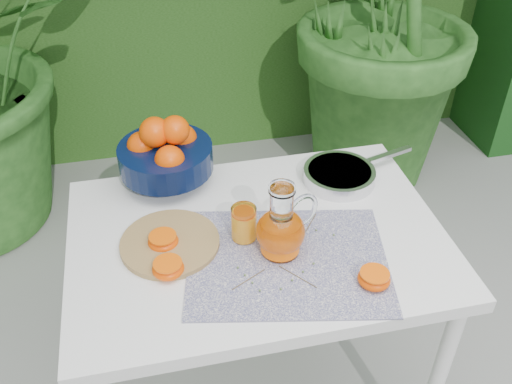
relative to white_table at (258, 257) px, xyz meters
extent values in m
cube|color=white|center=(0.00, 0.00, 0.06)|extent=(1.00, 0.70, 0.04)
cylinder|color=white|center=(-0.45, 0.30, -0.31)|extent=(0.04, 0.04, 0.71)
cylinder|color=white|center=(0.45, 0.30, -0.31)|extent=(0.04, 0.04, 0.71)
cube|color=#0D104C|center=(0.05, -0.11, 0.08)|extent=(0.57, 0.48, 0.00)
cylinder|color=olive|center=(-0.23, 0.01, 0.09)|extent=(0.32, 0.32, 0.02)
cylinder|color=black|center=(-0.21, 0.30, 0.10)|extent=(0.11, 0.11, 0.04)
cylinder|color=black|center=(-0.21, 0.30, 0.16)|extent=(0.31, 0.31, 0.08)
sphere|color=#ED2F02|center=(-0.27, 0.32, 0.20)|extent=(0.10, 0.10, 0.09)
sphere|color=#ED2F02|center=(-0.15, 0.34, 0.20)|extent=(0.10, 0.10, 0.09)
sphere|color=#ED2F02|center=(-0.20, 0.23, 0.20)|extent=(0.10, 0.10, 0.09)
sphere|color=#ED2F02|center=(-0.22, 0.37, 0.20)|extent=(0.10, 0.10, 0.09)
sphere|color=#ED2F02|center=(-0.23, 0.30, 0.25)|extent=(0.10, 0.10, 0.09)
sphere|color=#ED2F02|center=(-0.18, 0.29, 0.26)|extent=(0.09, 0.09, 0.08)
cylinder|color=white|center=(0.04, -0.08, 0.09)|extent=(0.13, 0.13, 0.01)
ellipsoid|color=white|center=(0.04, -0.08, 0.15)|extent=(0.16, 0.16, 0.12)
cylinder|color=white|center=(0.04, -0.08, 0.24)|extent=(0.08, 0.08, 0.08)
cylinder|color=white|center=(0.04, -0.08, 0.29)|extent=(0.09, 0.09, 0.01)
torus|color=white|center=(0.10, -0.05, 0.19)|extent=(0.10, 0.05, 0.10)
cylinder|color=#D85304|center=(0.04, -0.08, 0.14)|extent=(0.13, 0.13, 0.09)
cylinder|color=white|center=(-0.04, -0.01, 0.13)|extent=(0.07, 0.07, 0.10)
cylinder|color=#FFA720|center=(-0.04, -0.01, 0.13)|extent=(0.06, 0.06, 0.08)
cylinder|color=#FF5707|center=(-0.04, -0.01, 0.17)|extent=(0.06, 0.06, 0.00)
cylinder|color=silver|center=(0.29, 0.19, 0.10)|extent=(0.27, 0.27, 0.04)
cylinder|color=silver|center=(0.29, 0.19, 0.12)|extent=(0.23, 0.23, 0.01)
cube|color=silver|center=(0.47, 0.24, 0.12)|extent=(0.16, 0.06, 0.01)
ellipsoid|color=#ED2F02|center=(-0.25, -0.09, 0.10)|extent=(0.09, 0.09, 0.04)
cylinder|color=#FF5707|center=(-0.25, -0.09, 0.12)|extent=(0.08, 0.08, 0.00)
ellipsoid|color=#ED2F02|center=(-0.25, 0.01, 0.10)|extent=(0.09, 0.09, 0.04)
cylinder|color=#FF5707|center=(-0.25, 0.01, 0.12)|extent=(0.08, 0.08, 0.00)
ellipsoid|color=#ED2F02|center=(0.24, -0.23, 0.10)|extent=(0.09, 0.09, 0.04)
cylinder|color=#FF5707|center=(0.24, -0.23, 0.12)|extent=(0.08, 0.08, 0.00)
cylinder|color=brown|center=(0.06, -0.18, 0.09)|extent=(0.07, 0.09, 0.00)
sphere|color=#526A38|center=(0.01, -0.21, 0.09)|extent=(0.01, 0.01, 0.01)
sphere|color=#526A38|center=(0.04, -0.19, 0.09)|extent=(0.01, 0.01, 0.01)
sphere|color=#526A38|center=(0.08, -0.17, 0.09)|extent=(0.01, 0.01, 0.01)
sphere|color=#526A38|center=(0.11, -0.14, 0.09)|extent=(0.01, 0.01, 0.01)
cylinder|color=brown|center=(0.14, -0.01, 0.09)|extent=(0.08, 0.11, 0.00)
sphere|color=#526A38|center=(0.08, 0.03, 0.09)|extent=(0.01, 0.01, 0.01)
sphere|color=#526A38|center=(0.12, 0.00, 0.09)|extent=(0.01, 0.01, 0.01)
sphere|color=#526A38|center=(0.16, -0.02, 0.09)|extent=(0.01, 0.01, 0.01)
sphere|color=#526A38|center=(0.20, -0.05, 0.09)|extent=(0.01, 0.01, 0.01)
cylinder|color=brown|center=(-0.06, -0.16, 0.09)|extent=(0.09, 0.05, 0.00)
sphere|color=#526A38|center=(-0.04, -0.20, 0.09)|extent=(0.01, 0.01, 0.01)
sphere|color=#526A38|center=(-0.05, -0.17, 0.09)|extent=(0.01, 0.01, 0.01)
sphere|color=#526A38|center=(-0.06, -0.15, 0.09)|extent=(0.01, 0.01, 0.01)
sphere|color=#526A38|center=(-0.08, -0.12, 0.09)|extent=(0.01, 0.01, 0.01)
camera|label=1|loc=(-0.25, -1.11, 1.10)|focal=40.00mm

